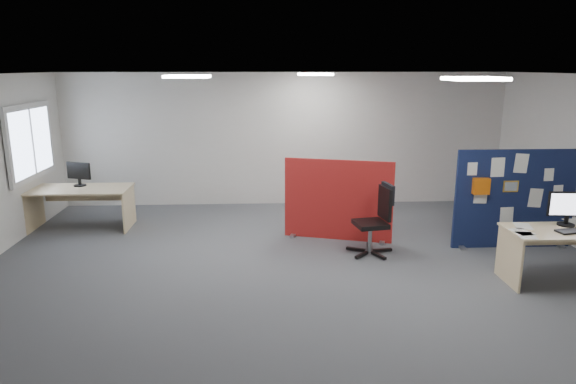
{
  "coord_description": "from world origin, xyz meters",
  "views": [
    {
      "loc": [
        -0.44,
        -6.94,
        2.81
      ],
      "look_at": [
        -0.09,
        0.42,
        1.0
      ],
      "focal_mm": 32.0,
      "sensor_mm": 36.0,
      "label": 1
    }
  ],
  "objects_px": {
    "main_desk": "(569,241)",
    "monitor_main": "(568,207)",
    "office_chair": "(378,215)",
    "second_desk": "(81,197)",
    "monitor_second": "(79,173)",
    "navy_divider": "(513,199)",
    "red_divider": "(338,201)"
  },
  "relations": [
    {
      "from": "main_desk",
      "to": "monitor_second",
      "type": "xyz_separation_m",
      "value": [
        -7.31,
        2.85,
        0.41
      ]
    },
    {
      "from": "red_divider",
      "to": "monitor_second",
      "type": "bearing_deg",
      "value": -176.05
    },
    {
      "from": "second_desk",
      "to": "main_desk",
      "type": "bearing_deg",
      "value": -20.43
    },
    {
      "from": "monitor_main",
      "to": "red_divider",
      "type": "bearing_deg",
      "value": 154.66
    },
    {
      "from": "red_divider",
      "to": "office_chair",
      "type": "bearing_deg",
      "value": -37.22
    },
    {
      "from": "navy_divider",
      "to": "office_chair",
      "type": "distance_m",
      "value": 2.2
    },
    {
      "from": "main_desk",
      "to": "red_divider",
      "type": "height_order",
      "value": "red_divider"
    },
    {
      "from": "main_desk",
      "to": "office_chair",
      "type": "relative_size",
      "value": 1.55
    },
    {
      "from": "red_divider",
      "to": "navy_divider",
      "type": "bearing_deg",
      "value": 5.93
    },
    {
      "from": "second_desk",
      "to": "monitor_main",
      "type": "bearing_deg",
      "value": -19.32
    },
    {
      "from": "monitor_main",
      "to": "office_chair",
      "type": "relative_size",
      "value": 0.5
    },
    {
      "from": "red_divider",
      "to": "second_desk",
      "type": "xyz_separation_m",
      "value": [
        -4.45,
        0.86,
        -0.1
      ]
    },
    {
      "from": "main_desk",
      "to": "red_divider",
      "type": "xyz_separation_m",
      "value": [
        -2.81,
        1.85,
        0.11
      ]
    },
    {
      "from": "navy_divider",
      "to": "office_chair",
      "type": "xyz_separation_m",
      "value": [
        -2.18,
        -0.19,
        -0.18
      ]
    },
    {
      "from": "navy_divider",
      "to": "main_desk",
      "type": "bearing_deg",
      "value": -84.88
    },
    {
      "from": "red_divider",
      "to": "office_chair",
      "type": "height_order",
      "value": "red_divider"
    },
    {
      "from": "monitor_main",
      "to": "monitor_second",
      "type": "height_order",
      "value": "monitor_main"
    },
    {
      "from": "monitor_second",
      "to": "office_chair",
      "type": "xyz_separation_m",
      "value": [
        5.01,
        -1.69,
        -0.35
      ]
    },
    {
      "from": "monitor_main",
      "to": "office_chair",
      "type": "xyz_separation_m",
      "value": [
        -2.33,
        1.0,
        -0.38
      ]
    },
    {
      "from": "main_desk",
      "to": "monitor_main",
      "type": "bearing_deg",
      "value": 80.03
    },
    {
      "from": "main_desk",
      "to": "monitor_second",
      "type": "distance_m",
      "value": 7.86
    },
    {
      "from": "navy_divider",
      "to": "monitor_main",
      "type": "relative_size",
      "value": 3.57
    },
    {
      "from": "second_desk",
      "to": "monitor_second",
      "type": "distance_m",
      "value": 0.44
    },
    {
      "from": "navy_divider",
      "to": "second_desk",
      "type": "bearing_deg",
      "value": 169.21
    },
    {
      "from": "red_divider",
      "to": "monitor_main",
      "type": "bearing_deg",
      "value": -14.37
    },
    {
      "from": "navy_divider",
      "to": "office_chair",
      "type": "height_order",
      "value": "navy_divider"
    },
    {
      "from": "red_divider",
      "to": "second_desk",
      "type": "distance_m",
      "value": 4.53
    },
    {
      "from": "second_desk",
      "to": "office_chair",
      "type": "distance_m",
      "value": 5.19
    },
    {
      "from": "monitor_main",
      "to": "office_chair",
      "type": "height_order",
      "value": "monitor_main"
    },
    {
      "from": "navy_divider",
      "to": "monitor_second",
      "type": "height_order",
      "value": "navy_divider"
    },
    {
      "from": "main_desk",
      "to": "second_desk",
      "type": "relative_size",
      "value": 0.97
    },
    {
      "from": "monitor_main",
      "to": "navy_divider",
      "type": "bearing_deg",
      "value": 102.55
    }
  ]
}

